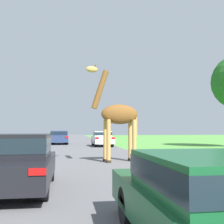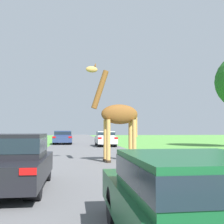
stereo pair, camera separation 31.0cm
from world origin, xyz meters
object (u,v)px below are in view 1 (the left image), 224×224
(car_far_ahead, at_px, (16,161))
(car_lead_maroon, at_px, (217,203))
(giraffe_near_road, at_px, (117,117))
(car_queue_right, at_px, (102,138))
(car_queue_left, at_px, (59,137))

(car_far_ahead, bearing_deg, car_lead_maroon, -55.14)
(car_lead_maroon, bearing_deg, giraffe_near_road, 86.45)
(giraffe_near_road, distance_m, car_queue_right, 12.81)
(car_lead_maroon, distance_m, car_queue_left, 27.62)
(giraffe_near_road, relative_size, car_queue_left, 1.01)
(car_queue_left, bearing_deg, giraffe_near_road, -79.40)
(giraffe_near_road, bearing_deg, car_lead_maroon, 169.25)
(car_queue_right, relative_size, car_far_ahead, 1.04)
(giraffe_near_road, xyz_separation_m, car_queue_right, (0.82, 12.70, -1.41))
(car_lead_maroon, relative_size, car_queue_left, 0.98)
(giraffe_near_road, height_order, car_queue_right, giraffe_near_road)
(car_lead_maroon, bearing_deg, car_queue_right, 86.37)
(giraffe_near_road, relative_size, car_queue_right, 1.14)
(giraffe_near_road, distance_m, car_far_ahead, 7.01)
(car_queue_left, bearing_deg, car_far_ahead, -91.00)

